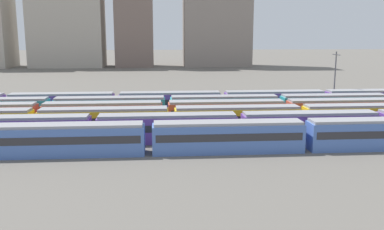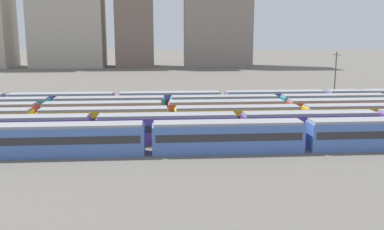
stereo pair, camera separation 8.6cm
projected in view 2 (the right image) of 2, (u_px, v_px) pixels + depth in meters
train_track_0 at (148, 138)px, 49.86m from camera, size 74.70×3.06×3.75m
train_track_1 at (167, 128)px, 55.12m from camera, size 93.60×3.06×3.75m
train_track_2 at (237, 119)px, 60.97m from camera, size 93.60×3.06×3.75m
train_track_3 at (165, 113)px, 65.29m from camera, size 74.70×3.06×3.75m
train_track_4 at (168, 107)px, 70.42m from camera, size 74.70×3.06×3.75m
train_track_5 at (170, 102)px, 75.55m from camera, size 93.60×3.06×3.75m
catenary_pole_1 at (335, 77)px, 80.15m from camera, size 0.24×3.20×10.62m
distant_building_1 at (67, 15)px, 173.78m from camera, size 29.49×16.32×42.56m
distant_building_2 at (134, 2)px, 174.80m from camera, size 15.44×14.77×53.40m
distant_building_3 at (217, 4)px, 177.52m from camera, size 28.09×15.21×51.92m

